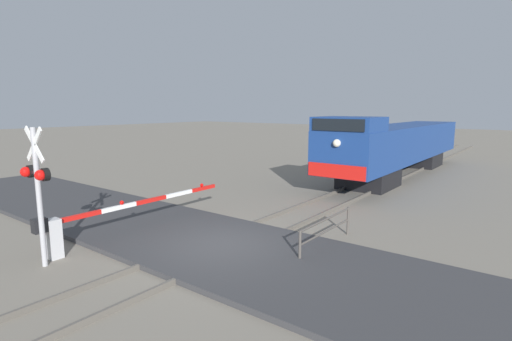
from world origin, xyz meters
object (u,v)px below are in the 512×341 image
(locomotive, at_px, (398,145))
(crossing_gate, at_px, (90,222))
(crossing_signal, at_px, (37,182))
(guard_railing, at_px, (327,228))

(locomotive, relative_size, crossing_gate, 2.54)
(crossing_signal, xyz_separation_m, guard_railing, (5.43, 5.97, -1.70))
(locomotive, height_order, guard_railing, locomotive)
(locomotive, height_order, crossing_signal, locomotive)
(crossing_signal, distance_m, guard_railing, 8.25)
(crossing_gate, height_order, guard_railing, crossing_gate)
(crossing_signal, relative_size, guard_railing, 1.18)
(crossing_gate, relative_size, guard_railing, 2.22)
(crossing_signal, xyz_separation_m, crossing_gate, (-0.34, 1.56, -1.53))
(crossing_gate, bearing_deg, guard_railing, 37.37)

